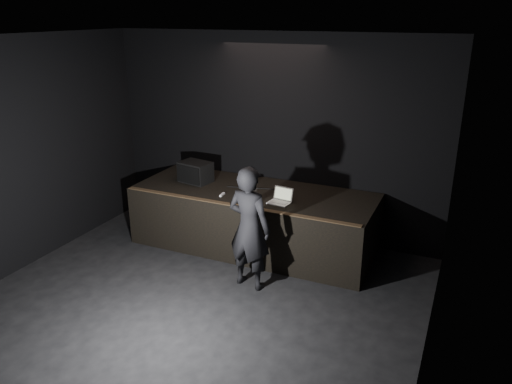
{
  "coord_description": "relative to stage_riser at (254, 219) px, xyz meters",
  "views": [
    {
      "loc": [
        3.19,
        -4.32,
        3.8
      ],
      "look_at": [
        0.23,
        2.3,
        1.16
      ],
      "focal_mm": 35.0,
      "sensor_mm": 36.0,
      "label": 1
    }
  ],
  "objects": [
    {
      "name": "room_walls",
      "position": [
        0.0,
        -2.73,
        1.52
      ],
      "size": [
        6.1,
        7.1,
        3.52
      ],
      "color": "black",
      "rests_on": "ground"
    },
    {
      "name": "stage_monitor",
      "position": [
        -1.12,
        0.02,
        0.68
      ],
      "size": [
        0.59,
        0.48,
        0.35
      ],
      "rotation": [
        0.0,
        0.0,
        -0.18
      ],
      "color": "black",
      "rests_on": "stage_riser"
    },
    {
      "name": "beer_can",
      "position": [
        -0.13,
        -0.06,
        0.58
      ],
      "size": [
        0.07,
        0.07,
        0.17
      ],
      "color": "silver",
      "rests_on": "stage_riser"
    },
    {
      "name": "person",
      "position": [
        0.47,
        -1.2,
        0.41
      ],
      "size": [
        0.72,
        0.53,
        1.82
      ],
      "primitive_type": "imported",
      "rotation": [
        0.0,
        0.0,
        2.99
      ],
      "color": "black",
      "rests_on": "ground"
    },
    {
      "name": "riser_lip",
      "position": [
        0.0,
        -0.71,
        0.51
      ],
      "size": [
        3.92,
        0.1,
        0.01
      ],
      "primitive_type": "cube",
      "color": "brown",
      "rests_on": "stage_riser"
    },
    {
      "name": "plastic_cup",
      "position": [
        0.09,
        -0.14,
        0.55
      ],
      "size": [
        0.08,
        0.08,
        0.1
      ],
      "primitive_type": "cylinder",
      "color": "white",
      "rests_on": "stage_riser"
    },
    {
      "name": "ground",
      "position": [
        0.0,
        -2.73,
        -0.5
      ],
      "size": [
        7.0,
        7.0,
        0.0
      ],
      "primitive_type": "plane",
      "color": "black",
      "rests_on": "ground"
    },
    {
      "name": "laptop",
      "position": [
        0.59,
        -0.3,
        0.56
      ],
      "size": [
        0.36,
        0.33,
        0.22
      ],
      "rotation": [
        0.0,
        0.0,
        -0.13
      ],
      "color": "silver",
      "rests_on": "stage_riser"
    },
    {
      "name": "cable",
      "position": [
        -0.11,
        0.09,
        0.51
      ],
      "size": [
        0.78,
        0.22,
        0.02
      ],
      "primitive_type": "cylinder",
      "rotation": [
        0.0,
        1.57,
        0.26
      ],
      "color": "black",
      "rests_on": "stage_riser"
    },
    {
      "name": "stage_riser",
      "position": [
        0.0,
        0.0,
        0.0
      ],
      "size": [
        4.0,
        1.5,
        1.0
      ],
      "primitive_type": "cube",
      "color": "black",
      "rests_on": "ground"
    },
    {
      "name": "wii_remote",
      "position": [
        -0.38,
        -0.4,
        0.51
      ],
      "size": [
        0.04,
        0.15,
        0.03
      ],
      "primitive_type": "cube",
      "rotation": [
        0.0,
        0.0,
        0.06
      ],
      "color": "white",
      "rests_on": "stage_riser"
    }
  ]
}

